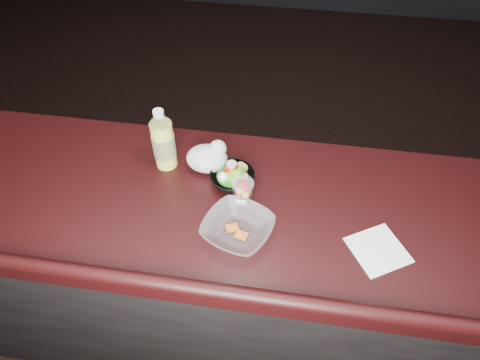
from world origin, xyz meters
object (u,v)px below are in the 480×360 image
fruit_cup (243,190)px  green_apple (236,176)px  lemonade_bottle (164,143)px  takeout_bowl (238,228)px  snack_bowl (232,177)px

fruit_cup → green_apple: size_ratio=1.35×
lemonade_bottle → fruit_cup: lemonade_bottle is taller
green_apple → takeout_bowl: size_ratio=0.29×
fruit_cup → lemonade_bottle: bearing=156.1°
green_apple → snack_bowl: snack_bowl is taller
green_apple → fruit_cup: bearing=-65.5°
fruit_cup → takeout_bowl: size_ratio=0.40×
lemonade_bottle → green_apple: lemonade_bottle is taller
green_apple → takeout_bowl: (0.04, -0.22, -0.01)m
lemonade_bottle → takeout_bowl: (0.31, -0.28, -0.08)m
lemonade_bottle → snack_bowl: 0.28m
snack_bowl → takeout_bowl: 0.23m
fruit_cup → takeout_bowl: (0.00, -0.14, -0.03)m
fruit_cup → snack_bowl: fruit_cup is taller
takeout_bowl → green_apple: bearing=100.5°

